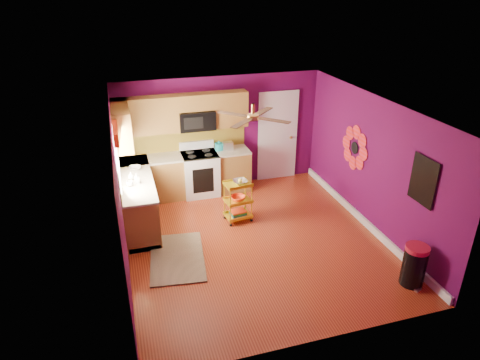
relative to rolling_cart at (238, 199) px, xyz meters
name	(u,v)px	position (x,y,z in m)	size (l,w,h in m)	color
ground	(255,241)	(0.08, -0.79, -0.46)	(5.00, 5.00, 0.00)	maroon
room_envelope	(258,158)	(0.11, -0.79, 1.17)	(4.54, 5.04, 2.52)	#570A46
lower_cabinets	(166,187)	(-1.27, 1.03, -0.03)	(2.81, 2.31, 0.94)	brown
electric_range	(200,173)	(-0.47, 1.38, 0.02)	(0.76, 0.66, 1.13)	white
upper_cabinetry	(164,118)	(-1.16, 1.38, 1.34)	(2.80, 2.30, 1.26)	brown
left_window	(116,144)	(-2.14, 0.26, 1.27)	(0.08, 1.35, 1.08)	white
panel_door	(277,137)	(1.43, 1.68, 0.56)	(0.95, 0.11, 2.15)	white
right_wall_art	(383,161)	(2.31, -1.13, 0.98)	(0.04, 2.74, 1.04)	black
ceiling_fan	(253,116)	(0.08, -0.59, 1.83)	(1.01, 1.01, 0.26)	#BF8C3F
shag_rug	(177,257)	(-1.36, -0.93, -0.45)	(0.90, 1.46, 0.02)	#311F10
rolling_cart	(238,199)	(0.00, 0.00, 0.00)	(0.54, 0.42, 0.90)	gold
trash_can	(414,265)	(2.05, -2.64, -0.12)	(0.47, 0.47, 0.69)	black
teal_kettle	(219,146)	(-0.01, 1.48, 0.56)	(0.18, 0.18, 0.21)	teal
toaster	(228,146)	(0.18, 1.44, 0.57)	(0.22, 0.15, 0.18)	beige
soap_bottle_a	(137,178)	(-1.85, 0.27, 0.57)	(0.09, 0.09, 0.19)	#EA3F72
soap_bottle_b	(131,176)	(-1.95, 0.46, 0.56)	(0.12, 0.12, 0.16)	white
counter_dish	(135,168)	(-1.85, 0.93, 0.51)	(0.23, 0.23, 0.06)	white
counter_cup	(130,184)	(-1.99, 0.19, 0.52)	(0.12, 0.12, 0.09)	white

